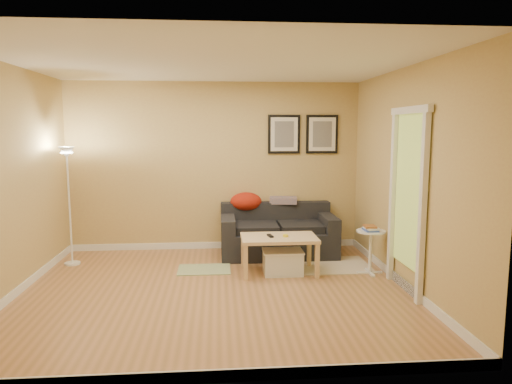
{
  "coord_description": "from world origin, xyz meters",
  "views": [
    {
      "loc": [
        0.05,
        -5.27,
        1.88
      ],
      "look_at": [
        0.55,
        0.85,
        1.05
      ],
      "focal_mm": 32.73,
      "sensor_mm": 36.0,
      "label": 1
    }
  ],
  "objects_px": {
    "coffee_table": "(279,255)",
    "side_table": "(370,252)",
    "book_stack": "(370,228)",
    "sofa": "(278,230)",
    "storage_bin": "(283,262)",
    "floor_lamp": "(70,209)"
  },
  "relations": [
    {
      "from": "coffee_table",
      "to": "side_table",
      "type": "xyz_separation_m",
      "value": [
        1.19,
        -0.12,
        0.04
      ]
    },
    {
      "from": "book_stack",
      "to": "floor_lamp",
      "type": "relative_size",
      "value": 0.13
    },
    {
      "from": "floor_lamp",
      "to": "book_stack",
      "type": "bearing_deg",
      "value": -10.75
    },
    {
      "from": "sofa",
      "to": "storage_bin",
      "type": "bearing_deg",
      "value": -93.52
    },
    {
      "from": "side_table",
      "to": "coffee_table",
      "type": "bearing_deg",
      "value": 174.31
    },
    {
      "from": "sofa",
      "to": "book_stack",
      "type": "bearing_deg",
      "value": -43.93
    },
    {
      "from": "side_table",
      "to": "sofa",
      "type": "bearing_deg",
      "value": 136.73
    },
    {
      "from": "book_stack",
      "to": "floor_lamp",
      "type": "xyz_separation_m",
      "value": [
        -4.01,
        0.76,
        0.17
      ]
    },
    {
      "from": "side_table",
      "to": "storage_bin",
      "type": "bearing_deg",
      "value": 175.78
    },
    {
      "from": "coffee_table",
      "to": "book_stack",
      "type": "distance_m",
      "value": 1.24
    },
    {
      "from": "sofa",
      "to": "storage_bin",
      "type": "distance_m",
      "value": 0.96
    },
    {
      "from": "book_stack",
      "to": "side_table",
      "type": "bearing_deg",
      "value": 35.93
    },
    {
      "from": "sofa",
      "to": "floor_lamp",
      "type": "xyz_separation_m",
      "value": [
        -2.94,
        -0.27,
        0.41
      ]
    },
    {
      "from": "coffee_table",
      "to": "sofa",
      "type": "bearing_deg",
      "value": 96.62
    },
    {
      "from": "storage_bin",
      "to": "book_stack",
      "type": "relative_size",
      "value": 2.36
    },
    {
      "from": "coffee_table",
      "to": "side_table",
      "type": "relative_size",
      "value": 1.71
    },
    {
      "from": "side_table",
      "to": "book_stack",
      "type": "bearing_deg",
      "value": -134.14
    },
    {
      "from": "storage_bin",
      "to": "side_table",
      "type": "xyz_separation_m",
      "value": [
        1.14,
        -0.08,
        0.13
      ]
    },
    {
      "from": "storage_bin",
      "to": "coffee_table",
      "type": "bearing_deg",
      "value": 144.07
    },
    {
      "from": "coffee_table",
      "to": "side_table",
      "type": "height_order",
      "value": "side_table"
    },
    {
      "from": "storage_bin",
      "to": "side_table",
      "type": "distance_m",
      "value": 1.15
    },
    {
      "from": "sofa",
      "to": "floor_lamp",
      "type": "height_order",
      "value": "floor_lamp"
    }
  ]
}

